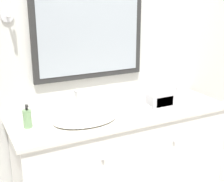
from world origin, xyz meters
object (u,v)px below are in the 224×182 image
object	(u,v)px
sink_basin	(85,118)
picture_frame	(181,92)
appliance_box	(161,100)
soap_bottle	(27,118)

from	to	relation	value
sink_basin	picture_frame	xyz separation A→B (m)	(1.01, 0.09, 0.04)
sink_basin	appliance_box	xyz separation A→B (m)	(0.71, -0.00, 0.04)
sink_basin	picture_frame	bearing A→B (deg)	5.18
soap_bottle	sink_basin	bearing A→B (deg)	-9.39
sink_basin	appliance_box	bearing A→B (deg)	-0.26
sink_basin	picture_frame	world-z (taller)	sink_basin
appliance_box	soap_bottle	bearing A→B (deg)	176.33
sink_basin	appliance_box	size ratio (longest dim) A/B	2.13
soap_bottle	appliance_box	distance (m)	1.14
picture_frame	sink_basin	bearing A→B (deg)	-174.82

